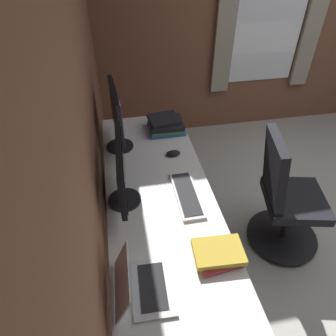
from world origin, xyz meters
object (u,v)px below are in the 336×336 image
monitor_primary (122,172)px  mouse_main (173,153)px  book_stack_far (165,125)px  office_chair (285,200)px  monitor_secondary (117,116)px  laptop_leftmost (141,285)px  drawer_pedestal (152,210)px  book_stack_near (218,253)px  keyboard_main (187,194)px

monitor_primary → mouse_main: size_ratio=5.07×
book_stack_far → office_chair: office_chair is taller
monitor_secondary → laptop_leftmost: bearing=-179.2°
mouse_main → office_chair: 0.89m
drawer_pedestal → book_stack_near: bearing=-161.4°
monitor_primary → laptop_leftmost: size_ratio=1.70×
office_chair → monitor_primary: bearing=92.7°
keyboard_main → office_chair: 0.83m
monitor_secondary → keyboard_main: 0.75m
keyboard_main → book_stack_near: 0.46m
drawer_pedestal → book_stack_far: bearing=-21.4°
drawer_pedestal → mouse_main: bearing=-50.2°
drawer_pedestal → book_stack_far: size_ratio=2.43×
drawer_pedestal → monitor_secondary: monitor_secondary is taller
mouse_main → book_stack_far: bearing=-0.6°
drawer_pedestal → office_chair: 0.99m
laptop_leftmost → office_chair: size_ratio=0.32×
monitor_secondary → mouse_main: (-0.18, -0.37, -0.25)m
drawer_pedestal → monitor_secondary: 0.75m
monitor_primary → monitor_secondary: 0.57m
mouse_main → book_stack_far: size_ratio=0.36×
drawer_pedestal → book_stack_near: book_stack_near is taller
keyboard_main → mouse_main: size_ratio=4.04×
office_chair → monitor_secondary: bearing=65.8°
keyboard_main → mouse_main: bearing=-0.2°
mouse_main → book_stack_near: (-0.88, -0.05, 0.01)m
laptop_leftmost → keyboard_main: bearing=-31.9°
monitor_secondary → book_stack_far: 0.46m
monitor_primary → mouse_main: bearing=-44.1°
monitor_primary → book_stack_near: (-0.49, -0.43, -0.20)m
monitor_primary → monitor_secondary: (0.57, -0.01, 0.03)m
laptop_leftmost → book_stack_near: laptop_leftmost is taller
monitor_primary → book_stack_far: bearing=-27.7°
book_stack_far → office_chair: bearing=-131.3°
book_stack_near → keyboard_main: bearing=6.7°
keyboard_main → book_stack_near: (-0.46, -0.05, 0.02)m
monitor_secondary → keyboard_main: size_ratio=1.12×
laptop_leftmost → book_stack_far: size_ratio=1.09×
drawer_pedestal → book_stack_far: 0.69m
monitor_secondary → book_stack_far: monitor_secondary is taller
monitor_primary → monitor_secondary: monitor_secondary is taller
drawer_pedestal → keyboard_main: keyboard_main is taller
drawer_pedestal → laptop_leftmost: laptop_leftmost is taller
mouse_main → book_stack_far: (0.34, -0.00, 0.04)m
office_chair → book_stack_near: bearing=127.1°
monitor_primary → keyboard_main: bearing=-94.6°
book_stack_near → monitor_primary: bearing=41.4°
laptop_leftmost → book_stack_near: size_ratio=1.19×
keyboard_main → office_chair: bearing=-83.7°
monitor_primary → book_stack_far: size_ratio=1.84×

